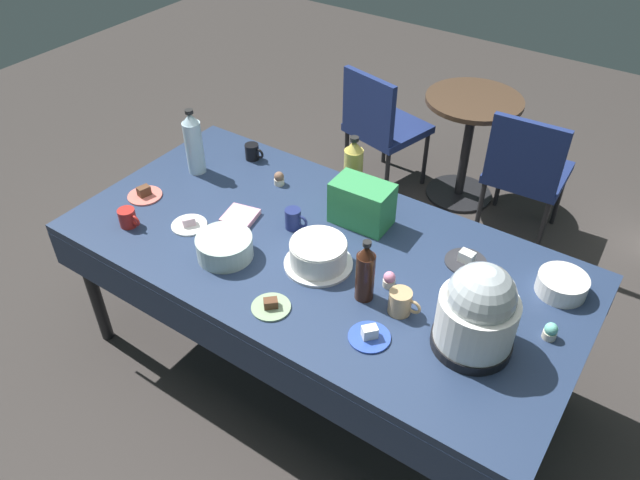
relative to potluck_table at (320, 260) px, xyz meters
The scene contains 26 objects.
ground 0.69m from the potluck_table, ahead, with size 9.00×9.00×0.00m, color #383330.
potluck_table is the anchor object (origin of this frame).
frosted_layer_cake 0.15m from the potluck_table, 59.56° to the right, with size 0.28×0.28×0.12m.
slow_cooker 0.78m from the potluck_table, 10.28° to the right, with size 0.29×0.29×0.35m.
glass_salad_bowl 0.41m from the potluck_table, 139.71° to the right, with size 0.23×0.23×0.09m, color #B2C6BC.
ceramic_snack_bowl 0.97m from the potluck_table, 18.93° to the left, with size 0.19×0.19×0.08m, color silver.
dessert_plate_charcoal 0.61m from the potluck_table, 26.23° to the left, with size 0.17×0.17×0.05m.
dessert_plate_white 0.60m from the potluck_table, 161.24° to the right, with size 0.16×0.16×0.05m.
dessert_plate_coral 0.91m from the potluck_table, behind, with size 0.16×0.16×0.05m.
dessert_plate_cobalt 0.53m from the potluck_table, 36.01° to the right, with size 0.15×0.15×0.05m.
dessert_plate_sage 0.40m from the potluck_table, 83.84° to the right, with size 0.15×0.15×0.04m.
cupcake_lemon 0.54m from the potluck_table, 146.21° to the left, with size 0.05×0.05×0.07m.
cupcake_mint 0.36m from the potluck_table, ahead, with size 0.05×0.05×0.07m.
cupcake_rose 0.96m from the potluck_table, ahead, with size 0.05×0.05×0.07m.
soda_bottle_ginger_ale 0.49m from the potluck_table, 104.16° to the left, with size 0.09×0.09×0.30m.
soda_bottle_water 0.89m from the potluck_table, 169.44° to the left, with size 0.09×0.09×0.33m.
soda_bottle_cola 0.38m from the potluck_table, 24.93° to the right, with size 0.07×0.07×0.27m.
coffee_mug_black 0.81m from the potluck_table, 149.81° to the left, with size 0.11×0.07×0.08m.
coffee_mug_red 0.87m from the potluck_table, 156.70° to the right, with size 0.11×0.08×0.08m.
coffee_mug_navy 0.22m from the potluck_table, 162.13° to the left, with size 0.11×0.07×0.09m.
coffee_mug_tan 0.49m from the potluck_table, 16.30° to the right, with size 0.13×0.09×0.10m.
soda_carton 0.31m from the potluck_table, 80.60° to the left, with size 0.26×0.16×0.20m, color #338C4C.
paper_napkin_stack 0.42m from the potluck_table, behind, with size 0.14×0.14×0.02m, color pink.
maroon_chair_left 1.64m from the potluck_table, 110.37° to the left, with size 0.53×0.53×0.85m.
maroon_chair_right 1.59m from the potluck_table, 75.21° to the left, with size 0.46×0.46×0.85m.
round_cafe_table 1.76m from the potluck_table, 91.63° to the left, with size 0.60×0.60×0.72m.
Camera 1 is at (1.12, -1.64, 2.41)m, focal length 34.46 mm.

